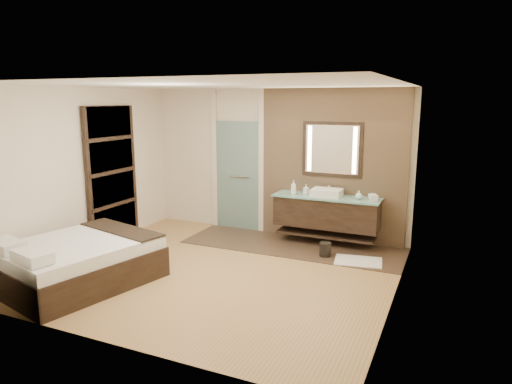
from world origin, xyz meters
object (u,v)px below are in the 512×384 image
at_px(vanity, 326,212).
at_px(bed, 78,262).
at_px(mirror_unit, 332,149).
at_px(waste_bin, 325,250).

height_order(vanity, bed, vanity).
height_order(vanity, mirror_unit, mirror_unit).
bearing_deg(vanity, mirror_unit, 90.00).
relative_size(mirror_unit, waste_bin, 4.51).
bearing_deg(waste_bin, vanity, 105.10).
relative_size(vanity, waste_bin, 7.86).
distance_m(vanity, bed, 4.08).
distance_m(vanity, waste_bin, 0.81).
distance_m(mirror_unit, bed, 4.46).
relative_size(vanity, mirror_unit, 1.75).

